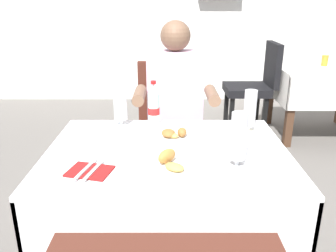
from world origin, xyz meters
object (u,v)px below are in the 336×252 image
beer_glass_right (251,111)px  napkin_cutlery_set (90,171)px  beer_glass_left (121,106)px  background_chair_left (256,83)px  plate_near_camera (172,166)px  background_dining_table (322,84)px  chair_far_diner_seat (168,125)px  plate_far_diner (174,136)px  seated_diner_far (176,108)px  beer_glass_middle (239,140)px  main_dining_table (168,182)px  cola_bottle_primary (154,106)px  background_table_tumbler (326,61)px

beer_glass_right → napkin_cutlery_set: (-0.74, -0.46, -0.11)m
beer_glass_left → background_chair_left: size_ratio=0.23×
plate_near_camera → background_dining_table: (1.58, 2.29, -0.20)m
chair_far_diner_seat → napkin_cutlery_set: (-0.31, -1.03, 0.18)m
plate_far_diner → napkin_cutlery_set: bearing=-133.9°
beer_glass_right → napkin_cutlery_set: bearing=-148.1°
seated_diner_far → background_dining_table: (1.55, 1.38, -0.17)m
beer_glass_middle → beer_glass_right: size_ratio=1.05×
seated_diner_far → beer_glass_middle: 0.91m
main_dining_table → beer_glass_middle: (0.29, -0.17, 0.29)m
beer_glass_middle → cola_bottle_primary: size_ratio=0.95×
napkin_cutlery_set → beer_glass_middle: bearing=5.1°
seated_diner_far → beer_glass_right: 0.61m
chair_far_diner_seat → plate_near_camera: chair_far_diner_seat is taller
main_dining_table → plate_far_diner: (0.03, 0.13, 0.19)m
napkin_cutlery_set → cola_bottle_primary: bearing=67.5°
plate_near_camera → plate_far_diner: plate_near_camera is taller
main_dining_table → beer_glass_right: (0.42, 0.24, 0.28)m
plate_far_diner → napkin_cutlery_set: plate_far_diner is taller
main_dining_table → cola_bottle_primary: 0.45m
plate_far_diner → beer_glass_middle: (0.26, -0.30, 0.10)m
background_dining_table → beer_glass_middle: bearing=-120.1°
main_dining_table → beer_glass_left: beer_glass_left is taller
seated_diner_far → beer_glass_middle: (0.24, -0.87, 0.13)m
background_table_tumbler → background_dining_table: bearing=-111.5°
main_dining_table → chair_far_diner_seat: chair_far_diner_seat is taller
background_dining_table → plate_near_camera: bearing=-124.7°
beer_glass_middle → background_chair_left: size_ratio=0.24×
main_dining_table → background_dining_table: size_ratio=1.17×
napkin_cutlery_set → plate_far_diner: bearing=46.1°
chair_far_diner_seat → plate_far_diner: bearing=-87.5°
background_chair_left → cola_bottle_primary: bearing=-119.7°
beer_glass_middle → background_table_tumbler: size_ratio=2.12×
chair_far_diner_seat → background_table_tumbler: bearing=39.5°
plate_far_diner → background_chair_left: size_ratio=0.23×
plate_near_camera → beer_glass_left: size_ratio=1.03×
chair_far_diner_seat → cola_bottle_primary: 0.54m
plate_near_camera → beer_glass_middle: size_ratio=0.98×
chair_far_diner_seat → beer_glass_left: bearing=-118.2°
main_dining_table → napkin_cutlery_set: 0.42m
background_chair_left → background_table_tumbler: background_chair_left is taller
beer_glass_middle → cola_bottle_primary: (-0.36, 0.52, -0.01)m
main_dining_table → seated_diner_far: 0.72m
main_dining_table → beer_glass_left: bearing=127.1°
plate_near_camera → beer_glass_right: bearing=47.0°
seated_diner_far → background_table_tumbler: bearing=42.6°
beer_glass_left → background_dining_table: size_ratio=0.23×
main_dining_table → napkin_cutlery_set: size_ratio=5.65×
plate_near_camera → napkin_cutlery_set: bearing=-176.7°
napkin_cutlery_set → background_chair_left: background_chair_left is taller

